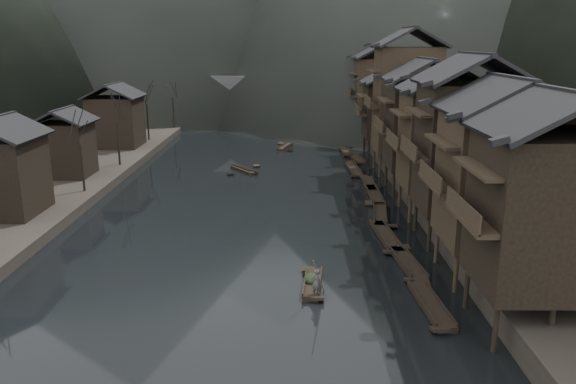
{
  "coord_description": "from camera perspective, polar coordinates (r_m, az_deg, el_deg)",
  "views": [
    {
      "loc": [
        3.95,
        -35.78,
        15.19
      ],
      "look_at": [
        3.66,
        11.38,
        2.5
      ],
      "focal_mm": 35.0,
      "sensor_mm": 36.0,
      "label": 1
    }
  ],
  "objects": [
    {
      "name": "bare_trees",
      "position": [
        66.74,
        -18.08,
        6.89
      ],
      "size": [
        3.76,
        73.71,
        7.53
      ],
      "color": "black",
      "rests_on": "left_bank"
    },
    {
      "name": "stone_bridge",
      "position": [
        108.32,
        -1.76,
        9.72
      ],
      "size": [
        40.0,
        6.0,
        9.0
      ],
      "color": "#4C4C4F",
      "rests_on": "ground"
    },
    {
      "name": "boatman",
      "position": [
        34.4,
        2.9,
        -8.8
      ],
      "size": [
        0.62,
        0.41,
        1.7
      ],
      "primitive_type": "imported",
      "rotation": [
        0.0,
        0.0,
        3.15
      ],
      "color": "#505153",
      "rests_on": "hero_sampan"
    },
    {
      "name": "water",
      "position": [
        39.07,
        -5.53,
        -7.89
      ],
      "size": [
        300.0,
        300.0,
        0.0
      ],
      "primitive_type": "plane",
      "color": "black",
      "rests_on": "ground"
    },
    {
      "name": "moored_sampans",
      "position": [
        59.21,
        8.19,
        0.24
      ],
      "size": [
        2.82,
        59.66,
        0.47
      ],
      "color": "black",
      "rests_on": "water"
    },
    {
      "name": "bamboo_pole",
      "position": [
        33.44,
        3.3,
        -4.69
      ],
      "size": [
        1.01,
        2.93,
        3.54
      ],
      "primitive_type": "cylinder",
      "rotation": [
        0.71,
        0.0,
        -0.32
      ],
      "color": "#8C7A51",
      "rests_on": "boatman"
    },
    {
      "name": "midriver_boats",
      "position": [
        82.49,
        -2.37,
        4.58
      ],
      "size": [
        7.88,
        35.71,
        0.44
      ],
      "color": "black",
      "rests_on": "water"
    },
    {
      "name": "hero_sampan",
      "position": [
        36.41,
        2.51,
        -9.26
      ],
      "size": [
        1.44,
        5.02,
        0.44
      ],
      "color": "black",
      "rests_on": "water"
    },
    {
      "name": "right_bank",
      "position": [
        83.13,
        22.34,
        4.03
      ],
      "size": [
        40.0,
        200.0,
        1.8
      ],
      "primitive_type": "cube",
      "color": "#2D2823",
      "rests_on": "ground"
    },
    {
      "name": "cargo_heap",
      "position": [
        36.39,
        2.47,
        -8.31
      ],
      "size": [
        1.09,
        1.43,
        0.66
      ],
      "primitive_type": "ellipsoid",
      "color": "black",
      "rests_on": "hero_sampan"
    },
    {
      "name": "stilt_houses",
      "position": [
        57.38,
        13.94,
        8.29
      ],
      "size": [
        9.0,
        67.6,
        16.97
      ],
      "color": "black",
      "rests_on": "ground"
    },
    {
      "name": "left_bank",
      "position": [
        86.45,
        -26.49,
        3.76
      ],
      "size": [
        40.0,
        200.0,
        1.2
      ],
      "primitive_type": "cube",
      "color": "#2D2823",
      "rests_on": "ground"
    },
    {
      "name": "left_houses",
      "position": [
        61.75,
        -23.07,
        4.98
      ],
      "size": [
        8.1,
        53.2,
        8.73
      ],
      "color": "black",
      "rests_on": "left_bank"
    }
  ]
}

